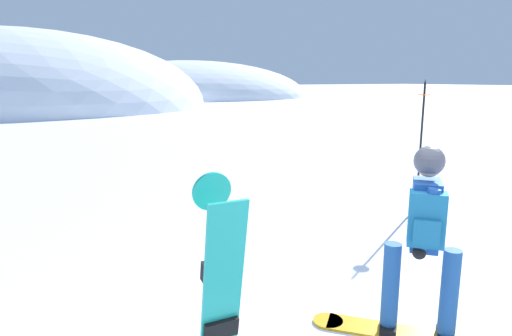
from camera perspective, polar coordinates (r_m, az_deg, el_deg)
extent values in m
ellipsoid|color=white|center=(40.26, -28.49, 6.77)|extent=(30.16, 27.15, 12.17)
ellipsoid|color=white|center=(57.78, -8.49, 8.98)|extent=(30.13, 27.12, 9.00)
cube|color=orange|center=(4.46, 19.75, -19.50)|extent=(1.31, 1.29, 0.02)
cylinder|color=orange|center=(4.48, 9.19, -18.76)|extent=(0.28, 0.28, 0.02)
cube|color=black|center=(4.43, 16.52, -18.87)|extent=(0.28, 0.28, 0.06)
cube|color=black|center=(4.46, 23.05, -19.14)|extent=(0.28, 0.28, 0.06)
cylinder|color=#235699|center=(4.25, 16.81, -14.43)|extent=(0.15, 0.15, 0.82)
cylinder|color=#235699|center=(4.28, 23.46, -14.73)|extent=(0.15, 0.15, 0.82)
cube|color=#1E4C9E|center=(4.01, 20.82, -5.55)|extent=(0.41, 0.41, 0.58)
cylinder|color=#1E4C9E|center=(3.79, 20.98, -6.52)|extent=(0.20, 0.20, 0.57)
cylinder|color=#1E4C9E|center=(4.24, 20.68, -4.67)|extent=(0.20, 0.20, 0.57)
sphere|color=black|center=(3.85, 20.13, -10.12)|extent=(0.11, 0.11, 0.11)
sphere|color=black|center=(4.32, 19.90, -7.76)|extent=(0.11, 0.11, 0.11)
cube|color=teal|center=(3.82, 20.98, -6.10)|extent=(0.33, 0.32, 0.44)
cube|color=teal|center=(3.75, 20.97, -7.72)|extent=(0.18, 0.18, 0.20)
sphere|color=tan|center=(3.92, 21.26, 0.42)|extent=(0.21, 0.21, 0.21)
sphere|color=#4C4C56|center=(3.91, 21.29, 0.85)|extent=(0.25, 0.25, 0.25)
cube|color=navy|center=(4.05, 21.16, 0.75)|extent=(0.14, 0.14, 0.08)
cube|color=#23B7A3|center=(3.21, -4.42, -16.57)|extent=(0.28, 0.32, 1.50)
cylinder|color=#23B7A3|center=(3.07, -5.68, -2.98)|extent=(0.28, 0.08, 0.28)
cube|color=black|center=(3.14, -4.69, -12.79)|extent=(0.25, 0.10, 0.15)
cube|color=black|center=(3.35, -4.56, -19.68)|extent=(0.25, 0.10, 0.15)
cylinder|color=black|center=(8.21, 20.28, 2.46)|extent=(0.04, 0.04, 2.16)
cylinder|color=orange|center=(8.13, 20.71, 8.75)|extent=(0.20, 0.20, 0.02)
cone|color=black|center=(8.13, 20.82, 10.30)|extent=(0.04, 0.04, 0.08)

